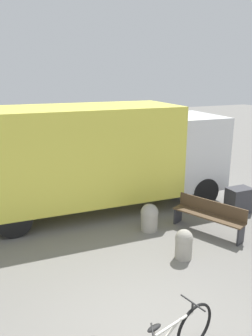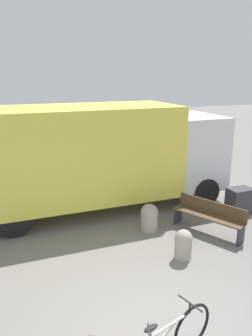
{
  "view_description": "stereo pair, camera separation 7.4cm",
  "coord_description": "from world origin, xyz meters",
  "px_view_note": "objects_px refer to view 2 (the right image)",
  "views": [
    {
      "loc": [
        -2.01,
        -3.53,
        3.89
      ],
      "look_at": [
        1.22,
        3.7,
        1.6
      ],
      "focal_mm": 35.0,
      "sensor_mm": 36.0,
      "label": 1
    },
    {
      "loc": [
        -1.94,
        -3.56,
        3.89
      ],
      "look_at": [
        1.22,
        3.7,
        1.6
      ],
      "focal_mm": 35.0,
      "sensor_mm": 36.0,
      "label": 2
    }
  ],
  "objects_px": {
    "bollard_near_bench": "(183,244)",
    "delivery_truck": "(94,154)",
    "utility_box": "(239,201)",
    "park_bench": "(209,215)",
    "bollard_far_bench": "(149,217)"
  },
  "relations": [
    {
      "from": "bollard_near_bench",
      "to": "delivery_truck",
      "type": "bearing_deg",
      "value": 103.81
    },
    {
      "from": "delivery_truck",
      "to": "utility_box",
      "type": "xyz_separation_m",
      "value": [
        3.7,
        -2.0,
        -1.31
      ]
    },
    {
      "from": "delivery_truck",
      "to": "park_bench",
      "type": "height_order",
      "value": "delivery_truck"
    },
    {
      "from": "delivery_truck",
      "to": "bollard_near_bench",
      "type": "relative_size",
      "value": 11.79
    },
    {
      "from": "park_bench",
      "to": "utility_box",
      "type": "height_order",
      "value": "park_bench"
    },
    {
      "from": "utility_box",
      "to": "delivery_truck",
      "type": "bearing_deg",
      "value": 151.54
    },
    {
      "from": "bollard_far_bench",
      "to": "utility_box",
      "type": "distance_m",
      "value": 2.91
    },
    {
      "from": "park_bench",
      "to": "utility_box",
      "type": "bearing_deg",
      "value": -91.72
    },
    {
      "from": "bollard_far_bench",
      "to": "park_bench",
      "type": "bearing_deg",
      "value": -27.05
    },
    {
      "from": "utility_box",
      "to": "bollard_far_bench",
      "type": "bearing_deg",
      "value": 179.26
    },
    {
      "from": "bollard_far_bench",
      "to": "utility_box",
      "type": "xyz_separation_m",
      "value": [
        2.91,
        -0.04,
        0.0
      ]
    },
    {
      "from": "delivery_truck",
      "to": "bollard_near_bench",
      "type": "distance_m",
      "value": 3.8
    },
    {
      "from": "delivery_truck",
      "to": "utility_box",
      "type": "height_order",
      "value": "delivery_truck"
    },
    {
      "from": "delivery_truck",
      "to": "bollard_far_bench",
      "type": "relative_size",
      "value": 11.06
    },
    {
      "from": "park_bench",
      "to": "bollard_far_bench",
      "type": "height_order",
      "value": "park_bench"
    }
  ]
}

